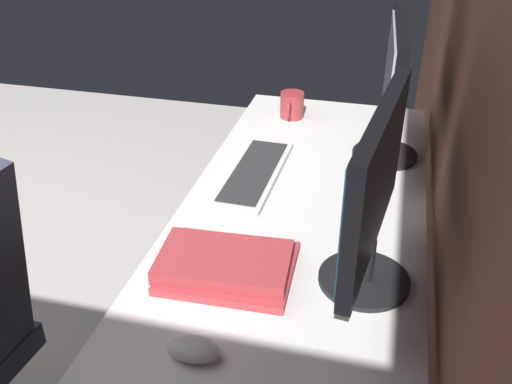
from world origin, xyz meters
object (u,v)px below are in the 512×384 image
object	(u,v)px
book_stack_near	(226,264)
coffee_mug	(292,105)
mouse_spare	(193,349)
monitor_secondary	(393,84)
monitor_primary	(374,189)
keyboard_main	(254,173)

from	to	relation	value
book_stack_near	coffee_mug	bearing A→B (deg)	-178.31
mouse_spare	coffee_mug	distance (m)	1.14
monitor_secondary	mouse_spare	xyz separation A→B (m)	(0.91, -0.30, -0.22)
monitor_primary	mouse_spare	size ratio (longest dim) A/B	4.64
monitor_secondary	monitor_primary	bearing A→B (deg)	-1.02
mouse_spare	coffee_mug	size ratio (longest dim) A/B	0.84
keyboard_main	coffee_mug	xyz separation A→B (m)	(-0.45, 0.02, 0.04)
keyboard_main	coffee_mug	distance (m)	0.45
monitor_primary	keyboard_main	bearing A→B (deg)	-138.83
mouse_spare	monitor_secondary	bearing A→B (deg)	161.83
monitor_secondary	keyboard_main	xyz separation A→B (m)	(0.22, -0.36, -0.23)
book_stack_near	coffee_mug	xyz separation A→B (m)	(-0.89, -0.03, 0.02)
monitor_primary	book_stack_near	bearing A→B (deg)	-81.43
monitor_primary	keyboard_main	world-z (taller)	monitor_primary
coffee_mug	monitor_secondary	bearing A→B (deg)	56.28
mouse_spare	book_stack_near	size ratio (longest dim) A/B	0.34
monitor_secondary	book_stack_near	size ratio (longest dim) A/B	1.57
monitor_secondary	book_stack_near	distance (m)	0.76
monitor_secondary	coffee_mug	world-z (taller)	monitor_secondary
book_stack_near	keyboard_main	bearing A→B (deg)	-173.66
monitor_primary	book_stack_near	world-z (taller)	monitor_primary
monitor_secondary	keyboard_main	world-z (taller)	monitor_secondary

